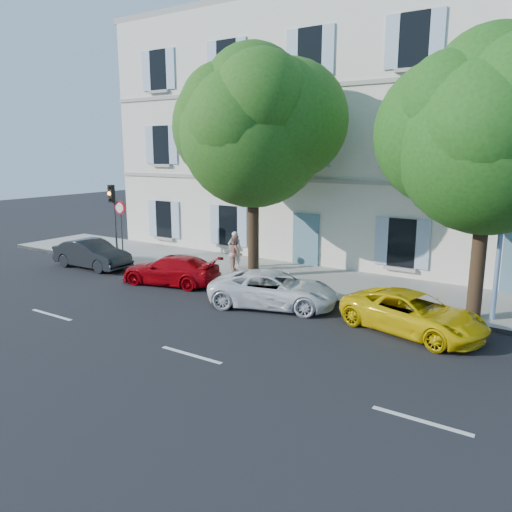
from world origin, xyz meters
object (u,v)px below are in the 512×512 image
Objects in this scene: tree_right at (489,143)px; traffic_light at (113,206)px; tree_left at (253,135)px; car_white_coupe at (274,289)px; road_sign at (121,217)px; street_lamp at (506,178)px; pedestrian_a at (235,250)px; car_dark_sedan at (92,254)px; car_red_coupe at (171,270)px; pedestrian_b at (235,253)px; car_yellow_supercar at (413,313)px.

traffic_light is at bearing -179.86° from tree_right.
tree_left is 8.31m from traffic_light.
traffic_light reaches higher than car_white_coupe.
tree_right reaches higher than road_sign.
street_lamp is 11.46m from pedestrian_a.
car_dark_sedan is 4.99m from car_red_coupe.
car_red_coupe is at bearing 69.97° from car_white_coupe.
car_red_coupe is at bearing -171.02° from tree_right.
road_sign is (-7.24, -0.57, -3.74)m from tree_left.
road_sign is at bearing -122.85° from car_red_coupe.
road_sign is 1.79× the size of pedestrian_b.
car_dark_sedan is 2.51× the size of pedestrian_b.
tree_left reaches higher than car_dark_sedan.
road_sign is at bearing 11.72° from traffic_light.
traffic_light is at bearing -120.52° from car_red_coupe.
tree_right is 16.26m from road_sign.
tree_right reaches higher than street_lamp.
car_yellow_supercar is 2.73× the size of pedestrian_b.
pedestrian_b is (1.18, 2.83, 0.35)m from car_red_coupe.
car_white_coupe is 8.08m from tree_right.
pedestrian_b is at bearing 174.40° from street_lamp.
car_yellow_supercar is 9.42m from tree_left.
pedestrian_a is at bearing 172.29° from street_lamp.
traffic_light is at bearing -179.70° from street_lamp.
street_lamp is at bearing 0.30° from traffic_light.
car_red_coupe is 12.28m from tree_right.
pedestrian_a is (-1.59, 0.90, -4.94)m from tree_left.
car_dark_sedan is 16.89m from tree_right.
car_white_coupe is at bearing -11.83° from road_sign.
pedestrian_b is at bearing 9.73° from road_sign.
car_yellow_supercar is 14.80m from road_sign.
tree_right is (16.10, 1.62, 4.87)m from car_dark_sedan.
car_dark_sedan is at bearing -8.22° from pedestrian_a.
street_lamp is at bearing -3.51° from tree_left.
pedestrian_a is at bearing -63.22° from car_dark_sedan.
tree_right is 2.35× the size of traffic_light.
tree_right is (8.68, -0.61, -0.40)m from tree_left.
car_yellow_supercar is 15.26m from traffic_light.
car_white_coupe is 1.03× the size of car_yellow_supercar.
car_dark_sedan is at bearing -103.94° from car_red_coupe.
tree_left is at bearing 114.16° from pedestrian_a.
car_white_coupe is 4.76m from car_yellow_supercar.
traffic_light reaches higher than road_sign.
road_sign reaches higher than pedestrian_a.
pedestrian_a is at bearing 83.73° from car_yellow_supercar.
road_sign reaches higher than pedestrian_b.
car_yellow_supercar is at bearing -133.34° from street_lamp.
traffic_light is at bearing -168.28° from road_sign.
car_white_coupe is 2.68× the size of pedestrian_a.
tree_left is at bearing 176.49° from street_lamp.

